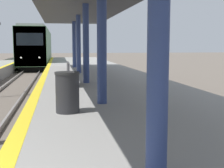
{
  "coord_description": "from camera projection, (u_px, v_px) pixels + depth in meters",
  "views": [
    {
      "loc": [
        2.39,
        -2.22,
        2.42
      ],
      "look_at": [
        5.92,
        18.22,
        -0.14
      ],
      "focal_mm": 50.0,
      "sensor_mm": 36.0,
      "label": 1
    }
  ],
  "objects": [
    {
      "name": "bench",
      "position": [
        65.0,
        73.0,
        12.12
      ],
      "size": [
        0.44,
        1.57,
        0.92
      ],
      "color": "#4C4C51",
      "rests_on": "platform_right"
    },
    {
      "name": "train",
      "position": [
        37.0,
        47.0,
        36.77
      ],
      "size": [
        2.83,
        19.9,
        4.37
      ],
      "color": "black",
      "rests_on": "ground"
    },
    {
      "name": "station_canopy",
      "position": [
        86.0,
        3.0,
        12.76
      ],
      "size": [
        4.19,
        23.86,
        3.47
      ],
      "color": "navy",
      "rests_on": "platform_right"
    },
    {
      "name": "trash_bin",
      "position": [
        67.0,
        92.0,
        7.3
      ],
      "size": [
        0.58,
        0.58,
        0.96
      ],
      "color": "#262628",
      "rests_on": "platform_right"
    }
  ]
}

